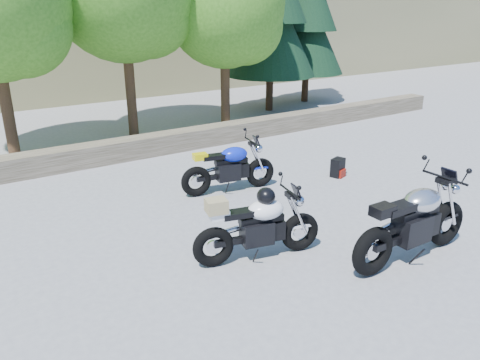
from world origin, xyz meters
name	(u,v)px	position (x,y,z in m)	size (l,w,h in m)	color
ground	(264,245)	(0.00, 0.00, 0.00)	(90.00, 90.00, 0.00)	gray
stone_wall	(134,148)	(0.00, 5.50, 0.25)	(22.00, 0.55, 0.50)	#4B4232
tree_decid_right	(229,8)	(3.71, 6.94, 3.50)	(3.54, 3.54, 5.41)	#382314
conifer_near	(271,2)	(6.20, 8.20, 3.68)	(3.17, 3.17, 7.06)	#382314
conifer_far	(309,14)	(8.40, 8.80, 3.27)	(2.82, 2.82, 6.27)	#382314
silver_bike	(414,223)	(1.59, -1.53, 0.58)	(2.38, 0.75, 1.19)	black
white_bike	(258,225)	(-0.32, -0.26, 0.55)	(1.99, 0.73, 1.11)	black
blue_bike	(230,168)	(0.78, 2.26, 0.49)	(2.00, 0.67, 1.01)	black
backpack	(338,168)	(3.25, 1.68, 0.20)	(0.36, 0.33, 0.41)	black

